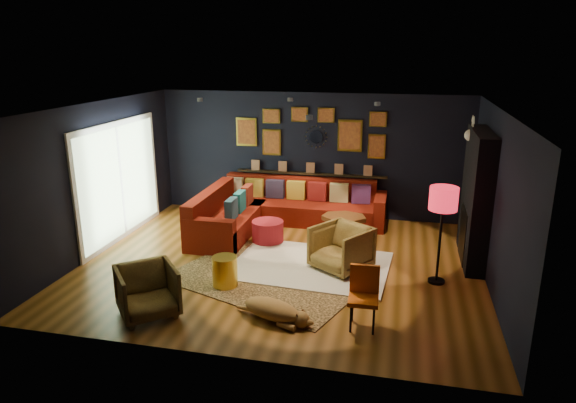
% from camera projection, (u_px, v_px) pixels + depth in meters
% --- Properties ---
extents(floor, '(6.50, 6.50, 0.00)m').
position_uv_depth(floor, '(281.00, 264.00, 8.58)').
color(floor, '#955924').
rests_on(floor, ground).
extents(room_walls, '(6.50, 6.50, 6.50)m').
position_uv_depth(room_walls, '(281.00, 171.00, 8.12)').
color(room_walls, black).
rests_on(room_walls, ground).
extents(sectional, '(3.41, 2.69, 0.86)m').
position_uv_depth(sectional, '(272.00, 211.00, 10.31)').
color(sectional, maroon).
rests_on(sectional, ground).
extents(ledge, '(3.20, 0.12, 0.04)m').
position_uv_depth(ledge, '(310.00, 174.00, 10.82)').
color(ledge, black).
rests_on(ledge, room_walls).
extents(gallery_wall, '(3.15, 0.04, 1.02)m').
position_uv_depth(gallery_wall, '(311.00, 131.00, 10.60)').
color(gallery_wall, gold).
rests_on(gallery_wall, room_walls).
extents(sunburst_mirror, '(0.47, 0.16, 0.47)m').
position_uv_depth(sunburst_mirror, '(316.00, 137.00, 10.61)').
color(sunburst_mirror, silver).
rests_on(sunburst_mirror, room_walls).
extents(fireplace, '(0.31, 1.60, 2.20)m').
position_uv_depth(fireplace, '(475.00, 202.00, 8.47)').
color(fireplace, black).
rests_on(fireplace, ground).
extents(deer_head, '(0.50, 0.28, 0.45)m').
position_uv_depth(deer_head, '(481.00, 135.00, 8.63)').
color(deer_head, white).
rests_on(deer_head, fireplace).
extents(sliding_door, '(0.06, 2.80, 2.20)m').
position_uv_depth(sliding_door, '(120.00, 181.00, 9.51)').
color(sliding_door, white).
rests_on(sliding_door, ground).
extents(ceiling_spots, '(3.30, 2.50, 0.06)m').
position_uv_depth(ceiling_spots, '(292.00, 104.00, 8.59)').
color(ceiling_spots, black).
rests_on(ceiling_spots, room_walls).
extents(shag_rug, '(2.64, 2.00, 0.03)m').
position_uv_depth(shag_rug, '(310.00, 266.00, 8.47)').
color(shag_rug, white).
rests_on(shag_rug, ground).
extents(leopard_rug, '(3.41, 2.93, 0.02)m').
position_uv_depth(leopard_rug, '(269.00, 277.00, 8.07)').
color(leopard_rug, tan).
rests_on(leopard_rug, ground).
extents(coffee_table, '(0.87, 0.66, 0.43)m').
position_uv_depth(coffee_table, '(344.00, 220.00, 9.59)').
color(coffee_table, brown).
rests_on(coffee_table, shag_rug).
extents(pouf, '(0.58, 0.58, 0.38)m').
position_uv_depth(pouf, '(268.00, 231.00, 9.47)').
color(pouf, '#A71B28').
rests_on(pouf, shag_rug).
extents(armchair_left, '(1.01, 1.01, 0.76)m').
position_uv_depth(armchair_left, '(147.00, 289.00, 6.84)').
color(armchair_left, '#B8903B').
rests_on(armchair_left, ground).
extents(armchair_right, '(1.07, 1.06, 0.82)m').
position_uv_depth(armchair_right, '(341.00, 246.00, 8.24)').
color(armchair_right, '#B8903B').
rests_on(armchair_right, ground).
extents(gold_stool, '(0.38, 0.38, 0.48)m').
position_uv_depth(gold_stool, '(225.00, 272.00, 7.71)').
color(gold_stool, gold).
rests_on(gold_stool, ground).
extents(orange_chair, '(0.39, 0.39, 0.81)m').
position_uv_depth(orange_chair, '(364.00, 292.00, 6.56)').
color(orange_chair, black).
rests_on(orange_chair, ground).
extents(floor_lamp, '(0.42, 0.42, 1.52)m').
position_uv_depth(floor_lamp, '(443.00, 203.00, 7.55)').
color(floor_lamp, black).
rests_on(floor_lamp, ground).
extents(dog, '(1.27, 0.92, 0.36)m').
position_uv_depth(dog, '(272.00, 306.00, 6.78)').
color(dog, '#A97D45').
rests_on(dog, leopard_rug).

